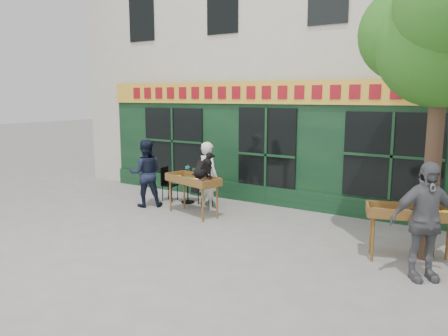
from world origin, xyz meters
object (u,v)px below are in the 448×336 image
(man_right, at_px, (424,221))
(bistro_table, at_px, (188,183))
(man_left, at_px, (146,173))
(book_cart_center, at_px, (193,182))
(dog, at_px, (203,165))
(book_cart_right, at_px, (412,216))
(woman, at_px, (208,176))

(man_right, height_order, bistro_table, man_right)
(man_right, height_order, man_left, man_right)
(book_cart_center, relative_size, man_right, 0.84)
(book_cart_center, height_order, bistro_table, book_cart_center)
(dog, relative_size, book_cart_right, 0.37)
(man_right, bearing_deg, woman, 124.16)
(bistro_table, height_order, man_left, man_left)
(dog, bearing_deg, woman, 131.91)
(book_cart_center, height_order, book_cart_right, same)
(book_cart_right, height_order, man_right, man_right)
(book_cart_center, height_order, woman, woman)
(book_cart_center, height_order, man_left, man_left)
(dog, xyz_separation_m, man_left, (-1.92, 0.07, -0.40))
(dog, height_order, man_left, man_left)
(woman, height_order, man_left, man_left)
(dog, distance_m, book_cart_right, 4.76)
(man_right, relative_size, bistro_table, 2.51)
(book_cart_right, xyz_separation_m, man_left, (-6.64, 0.38, 0.07))
(book_cart_right, bearing_deg, man_right, -85.93)
(woman, height_order, book_cart_right, woman)
(book_cart_right, bearing_deg, bistro_table, 150.13)
(woman, relative_size, man_left, 0.98)
(woman, height_order, man_right, man_right)
(book_cart_center, xyz_separation_m, woman, (-0.00, 0.65, 0.06))
(dog, relative_size, man_left, 0.34)
(man_left, bearing_deg, book_cart_center, 136.44)
(woman, bearing_deg, book_cart_center, 105.34)
(dog, height_order, bistro_table, dog)
(book_cart_center, bearing_deg, man_left, -165.46)
(book_cart_right, relative_size, bistro_table, 2.13)
(book_cart_center, xyz_separation_m, man_left, (-1.57, 0.02, 0.07))
(book_cart_center, bearing_deg, bistro_table, 148.68)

